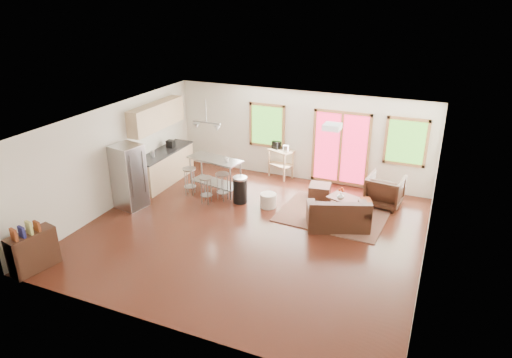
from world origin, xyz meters
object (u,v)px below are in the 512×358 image
at_px(refrigerator, 129,177).
at_px(coffee_table, 347,200).
at_px(rug, 332,215).
at_px(kitchen_cart, 280,153).
at_px(loveseat, 338,216).
at_px(ottoman, 320,191).
at_px(island, 215,169).
at_px(armchair, 385,189).

bearing_deg(refrigerator, coffee_table, 30.44).
height_order(rug, refrigerator, refrigerator).
distance_m(refrigerator, kitchen_cart, 4.37).
distance_m(loveseat, refrigerator, 5.25).
height_order(loveseat, ottoman, loveseat).
relative_size(rug, island, 1.59).
bearing_deg(island, ottoman, 14.58).
distance_m(rug, ottoman, 1.07).
relative_size(rug, kitchen_cart, 2.35).
height_order(refrigerator, kitchen_cart, refrigerator).
height_order(armchair, ottoman, armchair).
bearing_deg(rug, refrigerator, -162.60).
relative_size(ottoman, island, 0.34).
bearing_deg(rug, loveseat, -65.85).
distance_m(armchair, kitchen_cart, 3.22).
distance_m(rug, armchair, 1.58).
xyz_separation_m(loveseat, coffee_table, (0.01, 0.91, 0.02)).
relative_size(ottoman, kitchen_cart, 0.50).
distance_m(coffee_table, refrigerator, 5.49).
height_order(loveseat, refrigerator, refrigerator).
distance_m(armchair, island, 4.50).
xyz_separation_m(armchair, ottoman, (-1.65, -0.20, -0.26)).
bearing_deg(loveseat, island, 147.35).
relative_size(refrigerator, kitchen_cart, 1.53).
xyz_separation_m(coffee_table, armchair, (0.80, 0.76, 0.13)).
xyz_separation_m(refrigerator, kitchen_cart, (2.82, 3.35, -0.09)).
height_order(ottoman, island, island).
height_order(rug, armchair, armchair).
bearing_deg(island, refrigerator, -132.23).
bearing_deg(loveseat, coffee_table, 68.71).
height_order(loveseat, armchair, armchair).
bearing_deg(refrigerator, armchair, 34.33).
relative_size(loveseat, armchair, 1.81).
bearing_deg(coffee_table, island, -177.43).
relative_size(ottoman, refrigerator, 0.33).
relative_size(rug, coffee_table, 2.43).
xyz_separation_m(rug, island, (-3.34, 0.16, 0.64)).
distance_m(loveseat, ottoman, 1.69).
bearing_deg(coffee_table, rug, -129.12).
distance_m(coffee_table, kitchen_cart, 2.79).
xyz_separation_m(island, kitchen_cart, (1.28, 1.66, 0.08)).
bearing_deg(ottoman, armchair, 6.95).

